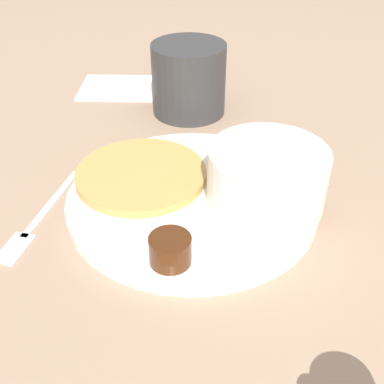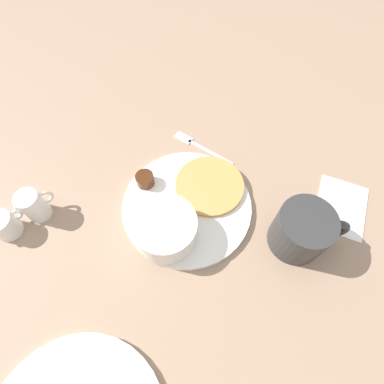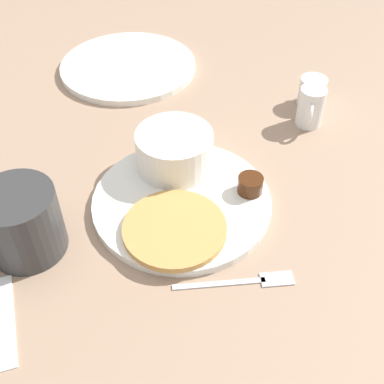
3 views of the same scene
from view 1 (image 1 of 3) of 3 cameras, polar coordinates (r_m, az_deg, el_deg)
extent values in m
plane|color=#9E7F66|center=(0.48, 0.03, -1.39)|extent=(4.00, 4.00, 0.00)
cylinder|color=white|center=(0.48, 0.03, -0.81)|extent=(0.25, 0.25, 0.01)
cylinder|color=tan|center=(0.49, -6.06, 2.08)|extent=(0.13, 0.13, 0.01)
cylinder|color=white|center=(0.45, 8.87, 1.79)|extent=(0.11, 0.11, 0.06)
cylinder|color=white|center=(0.44, 9.16, 4.43)|extent=(0.09, 0.09, 0.01)
cylinder|color=#47230F|center=(0.39, -2.36, -6.89)|extent=(0.04, 0.04, 0.02)
cylinder|color=white|center=(0.45, 10.89, -1.12)|extent=(0.05, 0.05, 0.02)
sphere|color=white|center=(0.44, 11.15, 0.77)|extent=(0.03, 0.03, 0.03)
cylinder|color=#333333|center=(0.64, -0.39, 13.23)|extent=(0.10, 0.10, 0.09)
torus|color=#333333|center=(0.68, -2.02, 14.90)|extent=(0.04, 0.06, 0.06)
cube|color=silver|center=(0.50, -16.25, -1.05)|extent=(0.01, 0.11, 0.00)
cube|color=silver|center=(0.45, -20.31, -6.19)|extent=(0.02, 0.04, 0.00)
cube|color=white|center=(0.73, -8.27, 12.21)|extent=(0.13, 0.11, 0.00)
camera|label=2|loc=(0.58, 43.09, 53.66)|focal=28.00mm
camera|label=3|loc=(0.71, -54.39, 40.39)|focal=45.00mm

